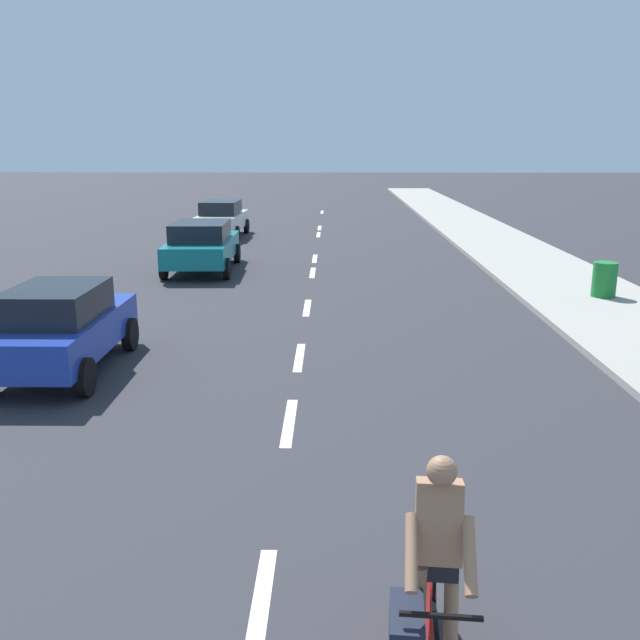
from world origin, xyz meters
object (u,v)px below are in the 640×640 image
object	(u,v)px
cyclist	(430,584)
trash_bin_far	(604,279)
parked_car_blue	(61,326)
parked_car_white	(222,218)
parked_car_teal	(202,245)

from	to	relation	value
cyclist	trash_bin_far	bearing A→B (deg)	-110.46
cyclist	parked_car_blue	bearing A→B (deg)	-48.04
cyclist	parked_car_white	bearing A→B (deg)	-72.93
parked_car_blue	parked_car_white	distance (m)	18.38
cyclist	parked_car_teal	xyz separation A→B (m)	(-4.86, 17.42, 0.01)
cyclist	trash_bin_far	xyz separation A→B (m)	(6.23, 13.12, -0.25)
cyclist	parked_car_blue	distance (m)	9.11
parked_car_teal	parked_car_white	xyz separation A→B (m)	(-0.65, 8.24, -0.00)
parked_car_teal	trash_bin_far	size ratio (longest dim) A/B	5.12
parked_car_blue	parked_car_teal	bearing A→B (deg)	86.20
parked_car_blue	parked_car_white	bearing A→B (deg)	89.80
parked_car_blue	trash_bin_far	world-z (taller)	parked_car_blue
parked_car_teal	parked_car_blue	bearing A→B (deg)	-95.22
cyclist	parked_car_white	world-z (taller)	cyclist
parked_car_blue	trash_bin_far	size ratio (longest dim) A/B	4.33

